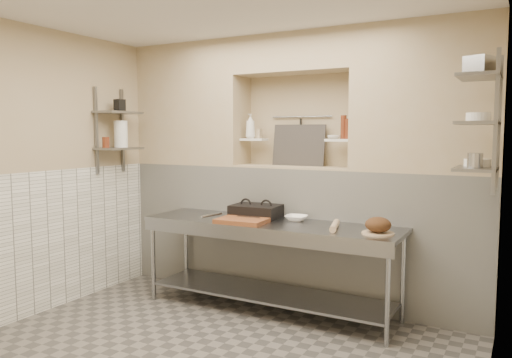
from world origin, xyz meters
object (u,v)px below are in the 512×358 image
Objects in this scene: bread_loaf at (378,225)px; rolling_pin at (335,226)px; mixing_bowl at (296,218)px; bottle_soap at (250,126)px; bowl_alcove at (334,137)px; panini_press at (256,211)px; cutting_board at (242,221)px; prep_table at (269,248)px; jug_left at (121,134)px.

rolling_pin is at bearing 174.43° from bread_loaf.
bread_loaf is at bearing -16.66° from mixing_bowl.
bottle_soap is 0.97m from bowl_alcove.
bread_loaf is at bearing -43.25° from bowl_alcove.
bread_loaf is at bearing -14.17° from panini_press.
panini_press is at bearing 94.42° from cutting_board.
bowl_alcove is (0.68, 0.69, 0.81)m from cutting_board.
bottle_soap is at bearing 159.87° from bread_loaf.
rolling_pin is at bearing -68.19° from bowl_alcove.
prep_table is 5.47× the size of cutting_board.
panini_press is 1.72× the size of jug_left.
mixing_bowl is 2.21m from jug_left.
bread_loaf is at bearing 4.24° from cutting_board.
jug_left reaches higher than mixing_bowl.
rolling_pin reaches higher than prep_table.
bottle_soap is at bearing 133.79° from prep_table.
mixing_bowl is at bearing 163.34° from bread_loaf.
cutting_board is 1.18m from bottle_soap.
rolling_pin is at bearing -16.08° from panini_press.
panini_press is 1.10m from bowl_alcove.
jug_left is (-2.02, -0.30, 0.83)m from mixing_bowl.
panini_press is 1.89× the size of bottle_soap.
bottle_soap reaches higher than bread_loaf.
rolling_pin is 1.59m from bottle_soap.
cutting_board is 1.75× the size of bottle_soap.
prep_table is at bearing 36.61° from cutting_board.
jug_left is (-2.91, -0.04, 0.78)m from bread_loaf.
mixing_bowl is at bearing 8.57° from jug_left.
bottle_soap is (-0.70, 0.32, 0.92)m from mixing_bowl.
jug_left reaches higher than bowl_alcove.
cutting_board is 1.81m from jug_left.
bread_loaf is 1.14m from bowl_alcove.
bottle_soap is 1.46m from jug_left.
prep_table is at bearing -134.66° from mixing_bowl.
jug_left is at bearing -176.84° from prep_table.
bottle_soap reaches higher than prep_table.
jug_left is (-2.51, -0.08, 0.83)m from rolling_pin.
bowl_alcove reaches higher than bread_loaf.
cutting_board is 1.31m from bread_loaf.
prep_table is at bearing 178.13° from rolling_pin.
cutting_board is 0.55m from mixing_bowl.
prep_table is 1.41m from bottle_soap.
mixing_bowl is 0.82× the size of bottle_soap.
prep_table is at bearing -39.84° from panini_press.
jug_left is (-1.32, -0.62, -0.09)m from bottle_soap.
bread_loaf is at bearing -20.13° from bottle_soap.
rolling_pin is 0.41m from bread_loaf.
jug_left is at bearing -164.58° from bowl_alcove.
bottle_soap reaches higher than bowl_alcove.
panini_press is 0.44m from mixing_bowl.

